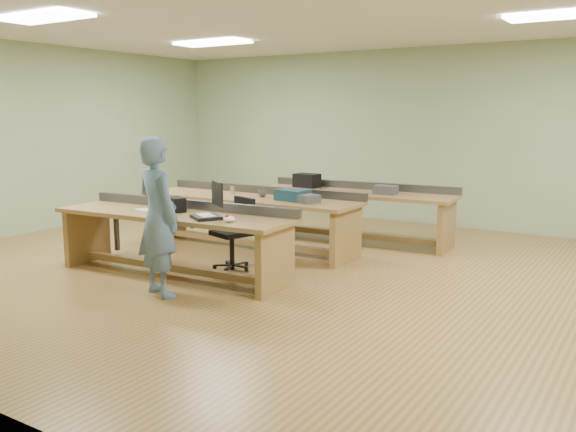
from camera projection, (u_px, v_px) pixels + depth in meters
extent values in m
plane|color=#9E6C3C|center=(300.00, 273.00, 7.32)|extent=(10.00, 10.00, 0.00)
plane|color=silver|center=(300.00, 14.00, 6.83)|extent=(10.00, 10.00, 0.00)
cube|color=#8FA980|center=(421.00, 137.00, 10.41)|extent=(10.00, 0.04, 3.00)
cube|color=#8FA980|center=(32.00, 139.00, 9.72)|extent=(0.04, 8.00, 3.00)
cube|color=white|center=(44.00, 17.00, 6.90)|extent=(1.20, 0.50, 0.03)
cube|color=white|center=(212.00, 43.00, 9.40)|extent=(1.20, 0.50, 0.03)
cube|color=white|center=(562.00, 15.00, 6.76)|extent=(1.20, 0.50, 0.03)
cube|color=olive|center=(172.00, 215.00, 7.08)|extent=(3.04, 0.96, 0.05)
cube|color=olive|center=(88.00, 235.00, 7.82)|extent=(0.12, 0.70, 0.70)
cube|color=olive|center=(276.00, 261.00, 6.47)|extent=(0.12, 0.70, 0.70)
cube|color=olive|center=(173.00, 267.00, 7.19)|extent=(2.71, 0.24, 0.08)
cube|color=#47494E|center=(191.00, 204.00, 7.38)|extent=(3.01, 0.24, 0.11)
cube|color=olive|center=(248.00, 198.00, 8.50)|extent=(3.26, 0.90, 0.05)
cube|color=olive|center=(168.00, 215.00, 9.35)|extent=(0.09, 0.77, 0.70)
cube|color=olive|center=(346.00, 236.00, 7.77)|extent=(0.09, 0.77, 0.70)
cube|color=olive|center=(249.00, 242.00, 8.60)|extent=(2.95, 0.13, 0.08)
cube|color=#47494E|center=(264.00, 190.00, 8.82)|extent=(3.25, 0.12, 0.11)
cube|color=olive|center=(354.00, 193.00, 9.04)|extent=(3.03, 0.95, 0.05)
cube|color=olive|center=(273.00, 211.00, 9.77)|extent=(0.12, 0.70, 0.70)
cube|color=olive|center=(447.00, 227.00, 8.42)|extent=(0.12, 0.70, 0.70)
cube|color=olive|center=(353.00, 235.00, 9.14)|extent=(2.70, 0.24, 0.08)
cube|color=#47494E|center=(363.00, 185.00, 9.33)|extent=(3.00, 0.24, 0.11)
imported|color=slate|center=(158.00, 217.00, 6.32)|extent=(0.70, 0.56, 1.66)
cube|color=black|center=(206.00, 217.00, 6.69)|extent=(0.44, 0.42, 0.04)
cube|color=black|center=(217.00, 194.00, 6.71)|extent=(0.30, 0.20, 0.27)
cube|color=beige|center=(149.00, 211.00, 7.13)|extent=(0.44, 0.21, 0.02)
ellipsoid|color=white|center=(229.00, 219.00, 6.49)|extent=(0.16, 0.18, 0.06)
cube|color=black|center=(176.00, 205.00, 7.16)|extent=(0.29, 0.24, 0.17)
cylinder|color=black|center=(232.00, 252.00, 7.48)|extent=(0.06, 0.06, 0.43)
cube|color=black|center=(232.00, 233.00, 7.44)|extent=(0.52, 0.52, 0.06)
cube|color=black|center=(245.00, 212.00, 7.52)|extent=(0.39, 0.17, 0.37)
cylinder|color=black|center=(232.00, 267.00, 7.51)|extent=(0.60, 0.60, 0.06)
cube|color=#13323F|center=(293.00, 195.00, 8.11)|extent=(0.44, 0.36, 0.14)
cube|color=#3B3B3E|center=(305.00, 198.00, 7.95)|extent=(0.45, 0.38, 0.11)
imported|color=#3B3B3E|center=(262.00, 193.00, 8.47)|extent=(0.16, 0.16, 0.10)
cylinder|color=#BBBBC0|center=(232.00, 190.00, 8.72)|extent=(0.08, 0.08, 0.12)
cube|color=black|center=(307.00, 180.00, 9.56)|extent=(0.39, 0.29, 0.21)
cube|color=#3B3B3E|center=(386.00, 190.00, 8.73)|extent=(0.34, 0.26, 0.13)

